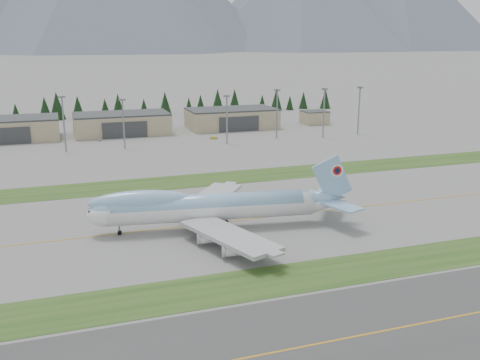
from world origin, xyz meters
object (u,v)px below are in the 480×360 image
object	(u,v)px
boeing_747_freighter	(210,207)
service_vehicle_b	(214,139)
hangar_right	(232,118)
service_vehicle_c	(254,130)
hangar_center	(122,123)
hangar_left	(7,129)
service_vehicle_a	(99,141)

from	to	relation	value
boeing_747_freighter	service_vehicle_b	bearing A→B (deg)	81.86
hangar_right	service_vehicle_c	xyz separation A→B (m)	(9.60, -9.90, -5.39)
hangar_center	hangar_right	distance (m)	60.00
boeing_747_freighter	service_vehicle_b	xyz separation A→B (m)	(36.56, 124.10, -6.10)
hangar_left	hangar_center	xyz separation A→B (m)	(55.00, 0.00, 0.00)
hangar_right	service_vehicle_c	size ratio (longest dim) A/B	13.04
service_vehicle_b	service_vehicle_c	distance (m)	34.64
boeing_747_freighter	service_vehicle_c	world-z (taller)	boeing_747_freighter
service_vehicle_a	hangar_right	bearing A→B (deg)	15.32
service_vehicle_b	hangar_left	bearing A→B (deg)	86.73
hangar_left	service_vehicle_c	xyz separation A→B (m)	(124.60, -9.90, -5.39)
hangar_right	service_vehicle_a	xyz separation A→B (m)	(-72.92, -16.73, -5.39)
hangar_left	service_vehicle_a	world-z (taller)	hangar_left
service_vehicle_a	service_vehicle_c	size ratio (longest dim) A/B	0.99
boeing_747_freighter	hangar_left	bearing A→B (deg)	119.47
service_vehicle_b	hangar_right	bearing A→B (deg)	-18.36
boeing_747_freighter	service_vehicle_b	size ratio (longest dim) A/B	18.04
hangar_center	service_vehicle_a	size ratio (longest dim) A/B	13.23
service_vehicle_b	boeing_747_freighter	bearing A→B (deg)	177.50
hangar_left	service_vehicle_b	bearing A→B (deg)	-17.18
hangar_left	boeing_747_freighter	bearing A→B (deg)	-68.81
hangar_right	service_vehicle_c	distance (m)	14.80
service_vehicle_b	service_vehicle_c	size ratio (longest dim) A/B	1.06
hangar_left	hangar_right	distance (m)	115.00
hangar_right	hangar_left	bearing A→B (deg)	180.00
hangar_left	service_vehicle_c	size ratio (longest dim) A/B	13.04
hangar_center	hangar_right	size ratio (longest dim) A/B	1.00
hangar_left	service_vehicle_b	world-z (taller)	hangar_left
hangar_left	service_vehicle_a	bearing A→B (deg)	-21.68
hangar_center	service_vehicle_a	world-z (taller)	hangar_center
boeing_747_freighter	service_vehicle_a	size ratio (longest dim) A/B	19.43
hangar_left	service_vehicle_c	bearing A→B (deg)	-4.54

